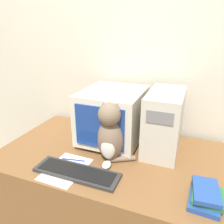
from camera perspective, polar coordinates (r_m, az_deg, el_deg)
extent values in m
cube|color=beige|center=(1.74, 5.78, 11.25)|extent=(7.00, 0.05, 2.50)
cube|color=brown|center=(1.71, -0.21, -21.67)|extent=(1.47, 0.85, 0.77)
cube|color=beige|center=(1.63, 0.25, -6.87)|extent=(0.29, 0.28, 0.02)
cube|color=beige|center=(1.55, 0.26, -0.68)|extent=(0.41, 0.46, 0.35)
cube|color=navy|center=(1.35, -3.32, -4.14)|extent=(0.33, 0.01, 0.28)
cube|color=beige|center=(1.47, 13.41, -2.46)|extent=(0.22, 0.42, 0.40)
cube|color=slate|center=(1.23, 12.34, -1.49)|extent=(0.15, 0.01, 0.07)
cube|color=#2D2D2D|center=(1.30, -9.21, -15.31)|extent=(0.50, 0.15, 0.02)
cube|color=black|center=(1.30, -9.24, -14.94)|extent=(0.45, 0.12, 0.00)
ellipsoid|color=#7A6651|center=(1.35, -0.30, -7.04)|extent=(0.18, 0.20, 0.28)
ellipsoid|color=white|center=(1.31, -1.05, -9.20)|extent=(0.10, 0.06, 0.15)
sphere|color=#7A6651|center=(1.25, -0.68, -0.62)|extent=(0.15, 0.15, 0.14)
cone|color=#7A6651|center=(1.24, -2.26, 1.79)|extent=(0.04, 0.04, 0.04)
cone|color=#7A6651|center=(1.22, 1.27, 1.49)|extent=(0.04, 0.04, 0.04)
ellipsoid|color=white|center=(1.33, -1.43, -13.65)|extent=(0.06, 0.08, 0.04)
cylinder|color=#7A6651|center=(1.39, 2.54, -12.14)|extent=(0.17, 0.12, 0.03)
cube|color=#234793|center=(1.20, 22.96, -20.33)|extent=(0.15, 0.20, 0.03)
cube|color=#28703D|center=(1.19, 23.62, -19.49)|extent=(0.14, 0.15, 0.02)
cube|color=#234793|center=(1.18, 23.36, -18.39)|extent=(0.13, 0.20, 0.02)
cylinder|color=navy|center=(1.42, -10.06, -12.23)|extent=(0.15, 0.04, 0.01)
cube|color=white|center=(1.35, -11.94, -14.36)|extent=(0.22, 0.30, 0.00)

